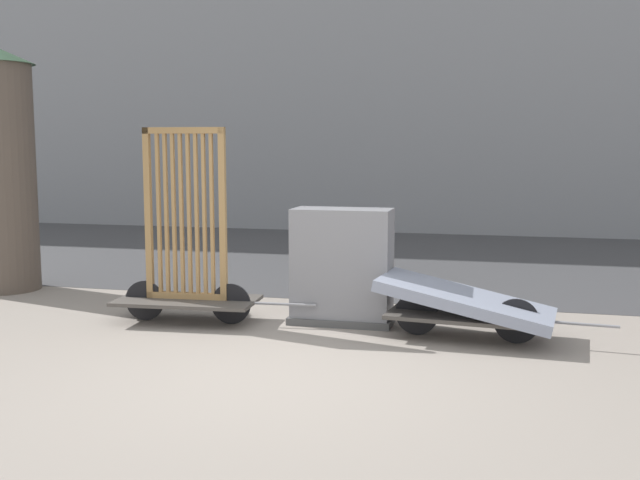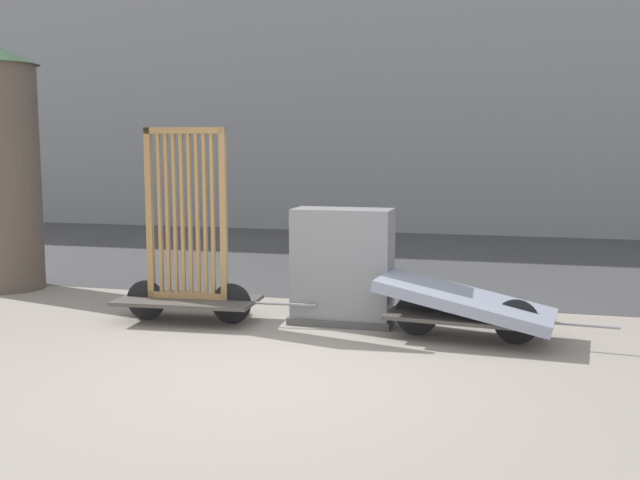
# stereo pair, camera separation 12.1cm
# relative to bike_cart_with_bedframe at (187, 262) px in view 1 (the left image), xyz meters

# --- Properties ---
(ground_plane) EXTENTS (60.00, 60.00, 0.00)m
(ground_plane) POSITION_rel_bike_cart_with_bedframe_xyz_m (1.54, -1.74, -0.69)
(ground_plane) COLOR gray
(road_strip) EXTENTS (56.00, 7.75, 0.01)m
(road_strip) POSITION_rel_bike_cart_with_bedframe_xyz_m (1.54, 5.41, -0.69)
(road_strip) COLOR #424244
(road_strip) RESTS_ON ground_plane
(bike_cart_with_bedframe) EXTENTS (2.30, 0.89, 2.19)m
(bike_cart_with_bedframe) POSITION_rel_bike_cart_with_bedframe_xyz_m (0.00, 0.00, 0.00)
(bike_cart_with_bedframe) COLOR #4C4742
(bike_cart_with_bedframe) RESTS_ON ground_plane
(bike_cart_with_mattress) EXTENTS (2.41, 1.08, 0.64)m
(bike_cart_with_mattress) POSITION_rel_bike_cart_with_bedframe_xyz_m (3.10, -0.00, -0.32)
(bike_cart_with_mattress) COLOR #4C4742
(bike_cart_with_mattress) RESTS_ON ground_plane
(utility_cabinet) EXTENTS (1.16, 0.57, 1.29)m
(utility_cabinet) POSITION_rel_bike_cart_with_bedframe_xyz_m (1.70, 0.39, -0.09)
(utility_cabinet) COLOR #4C4C4C
(utility_cabinet) RESTS_ON ground_plane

